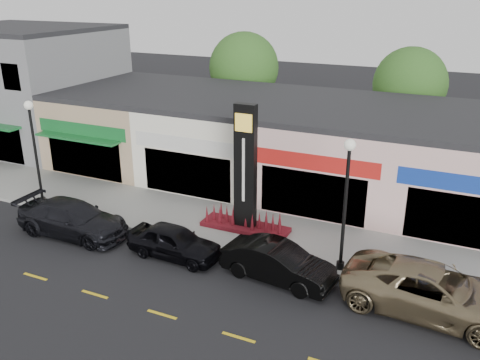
% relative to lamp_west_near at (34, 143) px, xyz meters
% --- Properties ---
extents(ground, '(120.00, 120.00, 0.00)m').
position_rel_lamp_west_near_xyz_m(ground, '(8.00, -2.50, -3.48)').
color(ground, black).
rests_on(ground, ground).
extents(sidewalk, '(52.00, 4.30, 0.15)m').
position_rel_lamp_west_near_xyz_m(sidewalk, '(8.00, 1.85, -3.40)').
color(sidewalk, gray).
rests_on(sidewalk, ground).
extents(curb, '(52.00, 0.20, 0.15)m').
position_rel_lamp_west_near_xyz_m(curb, '(8.00, -0.40, -3.40)').
color(curb, gray).
rests_on(curb, ground).
extents(building_grey_2story, '(12.00, 10.95, 8.30)m').
position_rel_lamp_west_near_xyz_m(building_grey_2story, '(-10.00, 8.98, 0.67)').
color(building_grey_2story, slate).
rests_on(building_grey_2story, ground).
extents(shop_beige, '(7.00, 10.85, 4.80)m').
position_rel_lamp_west_near_xyz_m(shop_beige, '(-0.50, 8.96, -1.08)').
color(shop_beige, tan).
rests_on(shop_beige, ground).
extents(shop_cream, '(7.00, 10.01, 4.80)m').
position_rel_lamp_west_near_xyz_m(shop_cream, '(6.50, 8.97, -1.08)').
color(shop_cream, white).
rests_on(shop_cream, ground).
extents(shop_pink_w, '(7.00, 10.01, 4.80)m').
position_rel_lamp_west_near_xyz_m(shop_pink_w, '(13.50, 8.97, -1.08)').
color(shop_pink_w, beige).
rests_on(shop_pink_w, ground).
extents(shop_pink_e, '(7.00, 10.01, 4.80)m').
position_rel_lamp_west_near_xyz_m(shop_pink_e, '(20.50, 8.97, -1.08)').
color(shop_pink_e, beige).
rests_on(shop_pink_e, ground).
extents(tree_rear_west, '(5.20, 5.20, 7.83)m').
position_rel_lamp_west_near_xyz_m(tree_rear_west, '(4.00, 17.00, 1.74)').
color(tree_rear_west, '#382619').
rests_on(tree_rear_west, ground).
extents(tree_rear_mid, '(4.80, 4.80, 7.29)m').
position_rel_lamp_west_near_xyz_m(tree_rear_mid, '(16.00, 17.00, 1.41)').
color(tree_rear_mid, '#382619').
rests_on(tree_rear_mid, ground).
extents(lamp_west_near, '(0.44, 0.44, 5.47)m').
position_rel_lamp_west_near_xyz_m(lamp_west_near, '(0.00, 0.00, 0.00)').
color(lamp_west_near, black).
rests_on(lamp_west_near, sidewalk).
extents(lamp_east_near, '(0.44, 0.44, 5.47)m').
position_rel_lamp_west_near_xyz_m(lamp_east_near, '(16.00, 0.00, 0.00)').
color(lamp_east_near, black).
rests_on(lamp_east_near, sidewalk).
extents(pylon_sign, '(4.20, 1.30, 6.00)m').
position_rel_lamp_west_near_xyz_m(pylon_sign, '(11.00, 1.70, -1.20)').
color(pylon_sign, '#580F14').
rests_on(pylon_sign, sidewalk).
extents(car_dark_sedan, '(2.35, 5.54, 1.59)m').
position_rel_lamp_west_near_xyz_m(car_dark_sedan, '(3.83, -1.92, -2.68)').
color(car_dark_sedan, black).
rests_on(car_dark_sedan, ground).
extents(car_black_sedan, '(1.81, 4.21, 1.42)m').
position_rel_lamp_west_near_xyz_m(car_black_sedan, '(9.23, -1.74, -2.77)').
color(car_black_sedan, black).
rests_on(car_black_sedan, ground).
extents(car_black_conv, '(2.15, 4.73, 1.50)m').
position_rel_lamp_west_near_xyz_m(car_black_conv, '(13.90, -1.61, -2.72)').
color(car_black_conv, black).
rests_on(car_black_conv, ground).
extents(car_gold_suv, '(3.33, 6.44, 1.73)m').
position_rel_lamp_west_near_xyz_m(car_gold_suv, '(19.60, -1.33, -2.61)').
color(car_gold_suv, '#877656').
rests_on(car_gold_suv, ground).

